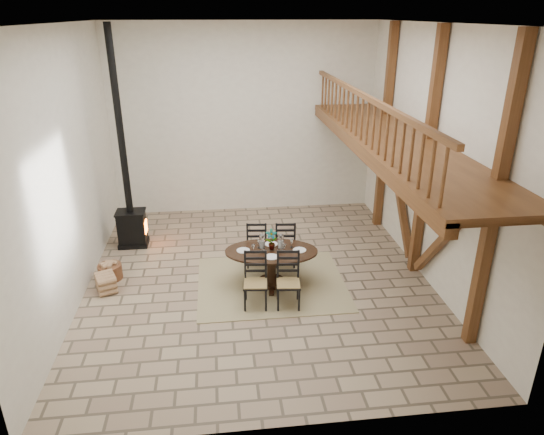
{
  "coord_description": "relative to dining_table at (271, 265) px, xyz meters",
  "views": [
    {
      "loc": [
        -0.75,
        -8.87,
        5.17
      ],
      "look_at": [
        0.34,
        0.4,
        1.21
      ],
      "focal_mm": 32.0,
      "sensor_mm": 36.0,
      "label": 1
    }
  ],
  "objects": [
    {
      "name": "log_stack",
      "position": [
        -3.32,
        0.11,
        -0.26
      ],
      "size": [
        0.51,
        0.58,
        0.37
      ],
      "rotation": [
        0.0,
        0.0,
        0.38
      ],
      "color": "tan",
      "rests_on": "ground"
    },
    {
      "name": "log_basket",
      "position": [
        -3.33,
        0.61,
        -0.26
      ],
      "size": [
        0.49,
        0.49,
        0.4
      ],
      "rotation": [
        0.0,
        0.0,
        0.33
      ],
      "color": "brown",
      "rests_on": "ground"
    },
    {
      "name": "ground",
      "position": [
        -0.25,
        0.25,
        -0.44
      ],
      "size": [
        8.0,
        8.0,
        0.0
      ],
      "primitive_type": "plane",
      "color": "tan",
      "rests_on": "ground"
    },
    {
      "name": "dining_table",
      "position": [
        0.0,
        0.0,
        0.0
      ],
      "size": [
        1.98,
        2.17,
        1.2
      ],
      "rotation": [
        0.0,
        0.0,
        -0.1
      ],
      "color": "black",
      "rests_on": "ground"
    },
    {
      "name": "wood_stove",
      "position": [
        -3.08,
        2.19,
        0.68
      ],
      "size": [
        0.68,
        0.52,
        5.0
      ],
      "rotation": [
        0.0,
        0.0,
        -0.0
      ],
      "color": "black",
      "rests_on": "ground"
    },
    {
      "name": "room_shell",
      "position": [
        0.94,
        0.25,
        2.58
      ],
      "size": [
        7.02,
        8.02,
        5.01
      ],
      "color": "white",
      "rests_on": "ground"
    },
    {
      "name": "rug",
      "position": [
        -0.0,
        -0.0,
        -0.43
      ],
      "size": [
        3.0,
        2.5,
        0.02
      ],
      "primitive_type": "cube",
      "color": "tan",
      "rests_on": "ground"
    }
  ]
}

